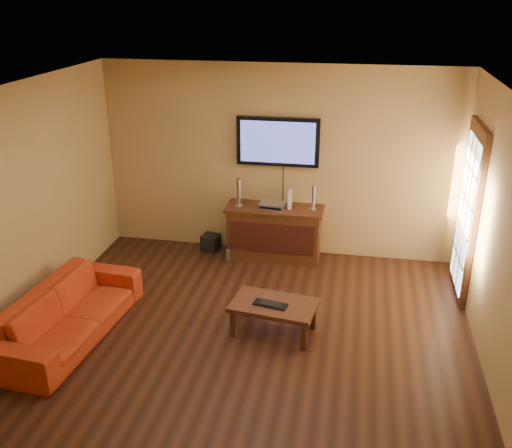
% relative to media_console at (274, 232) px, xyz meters
% --- Properties ---
extents(ground_plane, '(5.00, 5.00, 0.00)m').
position_rel_media_console_xyz_m(ground_plane, '(0.01, -2.23, -0.38)').
color(ground_plane, black).
rests_on(ground_plane, ground).
extents(room_walls, '(5.00, 5.00, 5.00)m').
position_rel_media_console_xyz_m(room_walls, '(0.01, -1.61, 1.30)').
color(room_walls, tan).
rests_on(room_walls, ground).
extents(french_door, '(0.07, 1.02, 2.22)m').
position_rel_media_console_xyz_m(french_door, '(2.46, -0.53, 0.67)').
color(french_door, '#401F0E').
rests_on(french_door, ground).
extents(media_console, '(1.36, 0.52, 0.76)m').
position_rel_media_console_xyz_m(media_console, '(0.00, 0.00, 0.00)').
color(media_console, '#401F0E').
rests_on(media_console, ground).
extents(television, '(1.15, 0.08, 0.68)m').
position_rel_media_console_xyz_m(television, '(0.00, 0.22, 1.26)').
color(television, black).
rests_on(television, ground).
extents(coffee_table, '(1.00, 0.68, 0.37)m').
position_rel_media_console_xyz_m(coffee_table, '(0.30, -1.93, -0.06)').
color(coffee_table, '#401F0E').
rests_on(coffee_table, ground).
extents(sofa, '(0.75, 2.05, 0.78)m').
position_rel_media_console_xyz_m(sofa, '(-1.91, -2.42, 0.01)').
color(sofa, '#BB3414').
rests_on(sofa, ground).
extents(speaker_left, '(0.11, 0.11, 0.40)m').
position_rel_media_console_xyz_m(speaker_left, '(-0.51, -0.02, 0.56)').
color(speaker_left, silver).
rests_on(speaker_left, media_console).
extents(speaker_right, '(0.09, 0.09, 0.34)m').
position_rel_media_console_xyz_m(speaker_right, '(0.53, 0.03, 0.53)').
color(speaker_right, silver).
rests_on(speaker_right, media_console).
extents(av_receiver, '(0.39, 0.30, 0.08)m').
position_rel_media_console_xyz_m(av_receiver, '(-0.02, -0.02, 0.42)').
color(av_receiver, silver).
rests_on(av_receiver, media_console).
extents(game_console, '(0.06, 0.18, 0.24)m').
position_rel_media_console_xyz_m(game_console, '(0.21, 0.05, 0.50)').
color(game_console, white).
rests_on(game_console, media_console).
extents(subwoofer, '(0.28, 0.28, 0.24)m').
position_rel_media_console_xyz_m(subwoofer, '(-0.96, 0.07, -0.27)').
color(subwoofer, black).
rests_on(subwoofer, ground).
extents(bottle, '(0.07, 0.07, 0.20)m').
position_rel_media_console_xyz_m(bottle, '(-0.62, -0.28, -0.29)').
color(bottle, white).
rests_on(bottle, ground).
extents(keyboard, '(0.40, 0.21, 0.02)m').
position_rel_media_console_xyz_m(keyboard, '(0.27, -1.97, -0.00)').
color(keyboard, black).
rests_on(keyboard, coffee_table).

